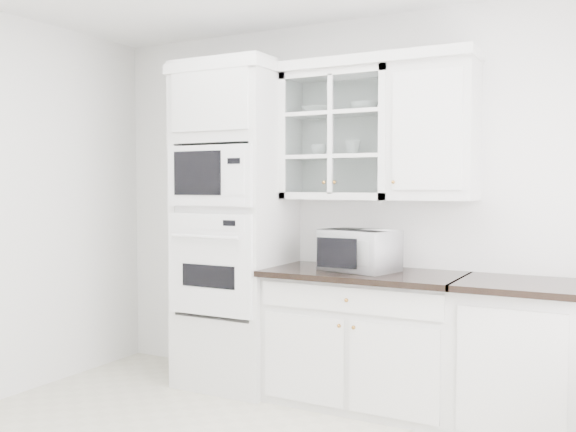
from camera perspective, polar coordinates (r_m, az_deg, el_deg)
The scene contains 12 objects.
room_shell at distance 3.57m, azimuth -3.33°, elevation 7.24°, with size 4.00×3.50×2.70m.
oven_column at distance 4.81m, azimuth -4.75°, elevation -0.83°, with size 0.76×0.68×2.40m.
base_cabinet_run at distance 4.47m, azimuth 6.84°, elevation -10.67°, with size 1.32×0.67×0.92m.
extra_base_cabinet at distance 4.22m, azimuth 19.84°, elevation -11.63°, with size 0.72×0.67×0.92m.
upper_cabinet_glass at distance 4.59m, azimuth 4.64°, elevation 7.13°, with size 0.80×0.33×0.90m.
upper_cabinet_solid at distance 4.36m, azimuth 12.86°, elevation 7.30°, with size 0.55×0.33×0.90m, color silver.
crown_molding at distance 4.67m, azimuth 3.33°, elevation 13.06°, with size 2.14×0.38×0.07m, color white.
countertop_microwave at distance 4.38m, azimuth 6.46°, elevation -3.02°, with size 0.48×0.40×0.28m, color white.
bowl_a at distance 4.69m, azimuth 2.61°, elevation 9.34°, with size 0.23×0.23×0.06m, color white.
bowl_b at distance 4.52m, azimuth 6.78°, elevation 9.61°, with size 0.19×0.19×0.06m, color white.
cup_a at distance 4.66m, azimuth 2.76°, elevation 5.85°, with size 0.11×0.11×0.08m, color white.
cup_b at distance 4.56m, azimuth 5.80°, elevation 6.05°, with size 0.11×0.11×0.11m, color white.
Camera 1 is at (1.87, -2.60, 1.50)m, focal length 40.00 mm.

